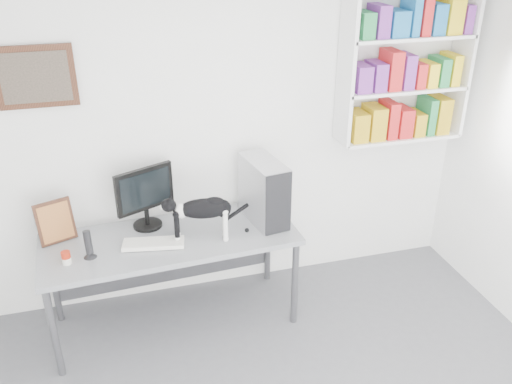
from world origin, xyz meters
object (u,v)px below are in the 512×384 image
(bookshelf, at_px, (406,63))
(desk, at_px, (174,280))
(leaning_print, at_px, (55,221))
(soup_can, at_px, (66,258))
(cat, at_px, (203,219))
(keyboard, at_px, (154,243))
(pc_tower, at_px, (264,191))
(speaker, at_px, (88,244))
(monitor, at_px, (145,197))

(bookshelf, bearing_deg, desk, -171.56)
(leaning_print, xyz_separation_m, soup_can, (0.07, -0.33, -0.11))
(desk, distance_m, leaning_print, 0.97)
(leaning_print, distance_m, cat, 1.05)
(keyboard, xyz_separation_m, pc_tower, (0.86, 0.16, 0.23))
(soup_can, bearing_deg, speaker, 14.89)
(leaning_print, bearing_deg, cat, -35.85)
(soup_can, bearing_deg, monitor, 32.46)
(speaker, bearing_deg, keyboard, -5.31)
(speaker, bearing_deg, soup_can, -175.19)
(desk, height_order, speaker, speaker)
(bookshelf, relative_size, monitor, 2.55)
(keyboard, relative_size, soup_can, 4.71)
(leaning_print, bearing_deg, bookshelf, -18.39)
(bookshelf, relative_size, leaning_print, 3.86)
(leaning_print, bearing_deg, speaker, -73.51)
(desk, height_order, soup_can, soup_can)
(soup_can, relative_size, cat, 0.17)
(bookshelf, height_order, pc_tower, bookshelf)
(bookshelf, xyz_separation_m, cat, (-1.71, -0.39, -0.91))
(keyboard, distance_m, pc_tower, 0.90)
(pc_tower, relative_size, leaning_print, 1.52)
(monitor, bearing_deg, leaning_print, 159.24)
(bookshelf, height_order, speaker, bookshelf)
(monitor, relative_size, speaker, 2.31)
(monitor, height_order, speaker, monitor)
(keyboard, bearing_deg, monitor, 102.54)
(desk, xyz_separation_m, pc_tower, (0.73, 0.08, 0.63))
(monitor, height_order, keyboard, monitor)
(speaker, distance_m, soup_can, 0.17)
(cat, bearing_deg, leaning_print, 173.69)
(keyboard, bearing_deg, bookshelf, 20.03)
(pc_tower, bearing_deg, keyboard, -178.76)
(desk, xyz_separation_m, monitor, (-0.14, 0.21, 0.63))
(bookshelf, bearing_deg, pc_tower, -170.12)
(soup_can, height_order, cat, cat)
(pc_tower, bearing_deg, monitor, 162.39)
(bookshelf, xyz_separation_m, monitor, (-2.08, -0.08, -0.84))
(monitor, height_order, pc_tower, same)
(cat, bearing_deg, desk, 164.95)
(desk, xyz_separation_m, keyboard, (-0.13, -0.08, 0.40))
(pc_tower, height_order, leaning_print, pc_tower)
(monitor, distance_m, cat, 0.49)
(desk, bearing_deg, keyboard, -150.76)
(desk, height_order, pc_tower, pc_tower)
(cat, bearing_deg, keyboard, -174.55)
(speaker, bearing_deg, monitor, 27.47)
(bookshelf, xyz_separation_m, leaning_print, (-2.72, -0.12, -0.92))
(monitor, relative_size, soup_can, 5.31)
(speaker, height_order, soup_can, speaker)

